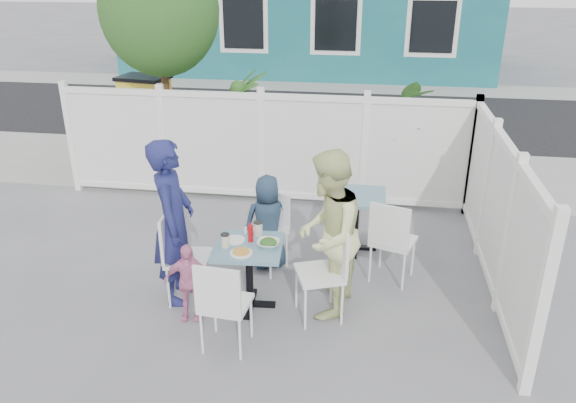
# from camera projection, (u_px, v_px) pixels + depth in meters

# --- Properties ---
(ground) EXTENTS (80.00, 80.00, 0.00)m
(ground) POSITION_uv_depth(u_px,v_px,m) (212.00, 286.00, 6.15)
(ground) COLOR slate
(near_sidewalk) EXTENTS (24.00, 2.60, 0.01)m
(near_sidewalk) POSITION_uv_depth(u_px,v_px,m) (273.00, 168.00, 9.59)
(near_sidewalk) COLOR gray
(near_sidewalk) RESTS_ON ground
(street) EXTENTS (24.00, 5.00, 0.01)m
(street) POSITION_uv_depth(u_px,v_px,m) (301.00, 114.00, 12.95)
(street) COLOR black
(street) RESTS_ON ground
(far_sidewalk) EXTENTS (24.00, 1.60, 0.01)m
(far_sidewalk) POSITION_uv_depth(u_px,v_px,m) (315.00, 86.00, 15.76)
(far_sidewalk) COLOR gray
(far_sidewalk) RESTS_ON ground
(fence_back) EXTENTS (5.86, 0.08, 1.60)m
(fence_back) POSITION_uv_depth(u_px,v_px,m) (262.00, 150.00, 8.00)
(fence_back) COLOR white
(fence_back) RESTS_ON ground
(fence_right) EXTENTS (0.08, 3.66, 1.60)m
(fence_right) POSITION_uv_depth(u_px,v_px,m) (497.00, 216.00, 5.97)
(fence_right) COLOR white
(fence_right) RESTS_ON ground
(tree) EXTENTS (1.80, 1.62, 3.59)m
(tree) POSITION_uv_depth(u_px,v_px,m) (159.00, 10.00, 8.33)
(tree) COLOR #382316
(tree) RESTS_ON ground
(utility_cabinet) EXTENTS (0.83, 0.66, 1.41)m
(utility_cabinet) POSITION_uv_depth(u_px,v_px,m) (147.00, 120.00, 9.80)
(utility_cabinet) COLOR gold
(utility_cabinet) RESTS_ON ground
(potted_shrub_a) EXTENTS (1.25, 1.25, 1.77)m
(potted_shrub_a) POSITION_uv_depth(u_px,v_px,m) (244.00, 128.00, 8.65)
(potted_shrub_a) COLOR #294E1B
(potted_shrub_a) RESTS_ON ground
(potted_shrub_b) EXTENTS (1.52, 1.66, 1.58)m
(potted_shrub_b) POSITION_uv_depth(u_px,v_px,m) (387.00, 143.00, 8.30)
(potted_shrub_b) COLOR #294E1B
(potted_shrub_b) RESTS_ON ground
(main_table) EXTENTS (0.71, 0.71, 0.70)m
(main_table) POSITION_uv_depth(u_px,v_px,m) (249.00, 259.00, 5.59)
(main_table) COLOR #3C5D77
(main_table) RESTS_ON ground
(spare_table) EXTENTS (0.68, 0.68, 0.72)m
(spare_table) POSITION_uv_depth(u_px,v_px,m) (356.00, 207.00, 6.72)
(spare_table) COLOR #3C5D77
(spare_table) RESTS_ON ground
(chair_left) EXTENTS (0.46, 0.47, 0.98)m
(chair_left) POSITION_uv_depth(u_px,v_px,m) (180.00, 250.00, 5.71)
(chair_left) COLOR white
(chair_left) RESTS_ON ground
(chair_right) EXTENTS (0.56, 0.57, 0.99)m
(chair_right) POSITION_uv_depth(u_px,v_px,m) (328.00, 264.00, 5.43)
(chair_right) COLOR white
(chair_right) RESTS_ON ground
(chair_back) EXTENTS (0.53, 0.52, 0.90)m
(chair_back) POSITION_uv_depth(u_px,v_px,m) (269.00, 225.00, 6.35)
(chair_back) COLOR white
(chair_back) RESTS_ON ground
(chair_near) EXTENTS (0.45, 0.44, 0.92)m
(chair_near) POSITION_uv_depth(u_px,v_px,m) (222.00, 300.00, 4.93)
(chair_near) COLOR white
(chair_near) RESTS_ON ground
(chair_spare) EXTENTS (0.55, 0.54, 0.96)m
(chair_spare) POSITION_uv_depth(u_px,v_px,m) (391.00, 237.00, 6.00)
(chair_spare) COLOR white
(chair_spare) RESTS_ON ground
(man) EXTENTS (0.52, 0.70, 1.73)m
(man) POSITION_uv_depth(u_px,v_px,m) (173.00, 222.00, 5.63)
(man) COLOR navy
(man) RESTS_ON ground
(woman) EXTENTS (0.74, 0.90, 1.69)m
(woman) POSITION_uv_depth(u_px,v_px,m) (328.00, 235.00, 5.41)
(woman) COLOR #CBD84E
(woman) RESTS_ON ground
(boy) EXTENTS (0.63, 0.51, 1.11)m
(boy) POSITION_uv_depth(u_px,v_px,m) (268.00, 222.00, 6.34)
(boy) COLOR #21354A
(boy) RESTS_ON ground
(toddler) EXTENTS (0.50, 0.27, 0.81)m
(toddler) POSITION_uv_depth(u_px,v_px,m) (188.00, 282.00, 5.45)
(toddler) COLOR pink
(toddler) RESTS_ON ground
(plate_main) EXTENTS (0.22, 0.22, 0.01)m
(plate_main) POSITION_uv_depth(u_px,v_px,m) (241.00, 253.00, 5.37)
(plate_main) COLOR white
(plate_main) RESTS_ON main_table
(plate_side) EXTENTS (0.21, 0.21, 0.01)m
(plate_side) POSITION_uv_depth(u_px,v_px,m) (235.00, 240.00, 5.61)
(plate_side) COLOR white
(plate_side) RESTS_ON main_table
(salad_bowl) EXTENTS (0.22, 0.22, 0.05)m
(salad_bowl) POSITION_uv_depth(u_px,v_px,m) (268.00, 244.00, 5.50)
(salad_bowl) COLOR white
(salad_bowl) RESTS_ON main_table
(coffee_cup_a) EXTENTS (0.08, 0.08, 0.13)m
(coffee_cup_a) POSITION_uv_depth(u_px,v_px,m) (225.00, 241.00, 5.48)
(coffee_cup_a) COLOR beige
(coffee_cup_a) RESTS_ON main_table
(coffee_cup_b) EXTENTS (0.09, 0.09, 0.13)m
(coffee_cup_b) POSITION_uv_depth(u_px,v_px,m) (258.00, 229.00, 5.71)
(coffee_cup_b) COLOR beige
(coffee_cup_b) RESTS_ON main_table
(ketchup_bottle) EXTENTS (0.05, 0.05, 0.17)m
(ketchup_bottle) POSITION_uv_depth(u_px,v_px,m) (251.00, 234.00, 5.57)
(ketchup_bottle) COLOR #B6070E
(ketchup_bottle) RESTS_ON main_table
(salt_shaker) EXTENTS (0.03, 0.03, 0.07)m
(salt_shaker) POSITION_uv_depth(u_px,v_px,m) (246.00, 230.00, 5.75)
(salt_shaker) COLOR white
(salt_shaker) RESTS_ON main_table
(pepper_shaker) EXTENTS (0.03, 0.03, 0.07)m
(pepper_shaker) POSITION_uv_depth(u_px,v_px,m) (250.00, 230.00, 5.75)
(pepper_shaker) COLOR black
(pepper_shaker) RESTS_ON main_table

